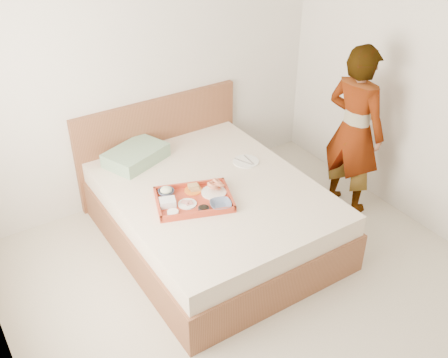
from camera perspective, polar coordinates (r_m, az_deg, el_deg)
ground at (r=4.01m, az=5.88°, el=-14.28°), size 3.50×4.00×0.01m
wall_back at (r=4.73m, az=-8.53°, el=12.42°), size 3.50×0.01×2.60m
bed at (r=4.46m, az=-1.24°, el=-3.76°), size 1.65×2.00×0.53m
headboard at (r=5.07m, az=-7.05°, el=3.70°), size 1.65×0.06×0.95m
pillow at (r=4.69m, az=-9.57°, el=2.57°), size 0.61×0.52×0.12m
tray at (r=4.13m, az=-3.32°, el=-2.22°), size 0.70×0.60×0.05m
prawn_plate at (r=4.21m, az=-1.11°, el=-1.46°), size 0.26×0.26×0.01m
navy_bowl_big at (r=4.04m, az=-0.36°, el=-2.82°), size 0.21×0.21×0.04m
sauce_dish at (r=4.01m, az=-2.23°, el=-3.31°), size 0.11×0.11×0.03m
meat_plate at (r=4.09m, az=-4.02°, el=-2.73°), size 0.19×0.19×0.01m
bread_plate at (r=4.24m, az=-3.37°, el=-1.23°), size 0.18×0.18×0.01m
salad_bowl at (r=4.21m, az=-6.31°, el=-1.45°), size 0.17×0.17×0.04m
plastic_tub at (r=4.08m, az=-6.17°, el=-2.55°), size 0.15×0.14×0.05m
cheese_round at (r=3.99m, az=-5.59°, el=-3.69°), size 0.11×0.11×0.03m
dinner_plate at (r=4.65m, az=2.41°, el=1.92°), size 0.25×0.25×0.01m
person at (r=4.75m, az=14.00°, el=5.09°), size 0.47×0.63×1.57m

